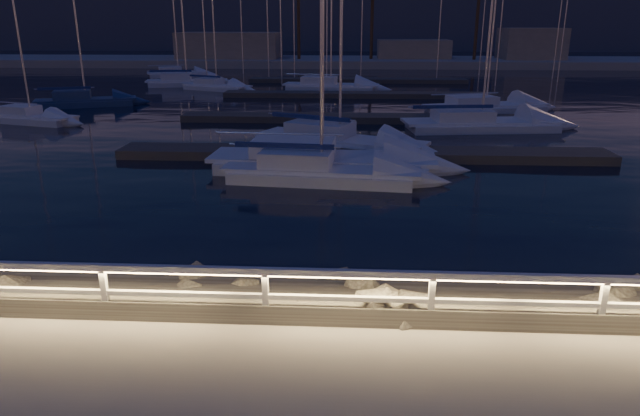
{
  "coord_description": "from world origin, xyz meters",
  "views": [
    {
      "loc": [
        -0.48,
        -9.3,
        5.26
      ],
      "look_at": [
        -1.23,
        4.0,
        0.9
      ],
      "focal_mm": 32.0,
      "sensor_mm": 36.0,
      "label": 1
    }
  ],
  "objects_px": {
    "sailboat_h": "(477,123)",
    "sailboat_m": "(177,73)",
    "sailboat_k": "(328,85)",
    "sailboat_l": "(483,106)",
    "sailboat_e": "(83,100)",
    "guard_rail": "(372,285)",
    "sailboat_i": "(185,81)",
    "sailboat_a": "(29,116)",
    "sailboat_f": "(336,140)",
    "sailboat_b": "(316,170)",
    "sailboat_c": "(316,159)",
    "sailboat_j": "(215,86)"
  },
  "relations": [
    {
      "from": "sailboat_b",
      "to": "sailboat_h",
      "type": "relative_size",
      "value": 0.86
    },
    {
      "from": "sailboat_b",
      "to": "sailboat_k",
      "type": "distance_m",
      "value": 30.92
    },
    {
      "from": "sailboat_c",
      "to": "sailboat_i",
      "type": "distance_m",
      "value": 35.05
    },
    {
      "from": "guard_rail",
      "to": "sailboat_h",
      "type": "bearing_deg",
      "value": 74.03
    },
    {
      "from": "sailboat_h",
      "to": "sailboat_a",
      "type": "bearing_deg",
      "value": 170.45
    },
    {
      "from": "guard_rail",
      "to": "sailboat_i",
      "type": "bearing_deg",
      "value": 109.92
    },
    {
      "from": "sailboat_a",
      "to": "sailboat_f",
      "type": "height_order",
      "value": "sailboat_f"
    },
    {
      "from": "sailboat_j",
      "to": "sailboat_m",
      "type": "relative_size",
      "value": 0.98
    },
    {
      "from": "sailboat_a",
      "to": "sailboat_l",
      "type": "height_order",
      "value": "sailboat_l"
    },
    {
      "from": "guard_rail",
      "to": "sailboat_e",
      "type": "height_order",
      "value": "sailboat_e"
    },
    {
      "from": "sailboat_b",
      "to": "sailboat_h",
      "type": "distance_m",
      "value": 14.17
    },
    {
      "from": "guard_rail",
      "to": "sailboat_b",
      "type": "relative_size",
      "value": 3.44
    },
    {
      "from": "sailboat_k",
      "to": "sailboat_l",
      "type": "relative_size",
      "value": 1.0
    },
    {
      "from": "sailboat_f",
      "to": "sailboat_i",
      "type": "relative_size",
      "value": 1.09
    },
    {
      "from": "sailboat_c",
      "to": "sailboat_e",
      "type": "relative_size",
      "value": 1.32
    },
    {
      "from": "sailboat_h",
      "to": "sailboat_k",
      "type": "relative_size",
      "value": 1.04
    },
    {
      "from": "sailboat_f",
      "to": "sailboat_h",
      "type": "distance_m",
      "value": 9.67
    },
    {
      "from": "sailboat_h",
      "to": "sailboat_m",
      "type": "bearing_deg",
      "value": 122.88
    },
    {
      "from": "sailboat_k",
      "to": "sailboat_f",
      "type": "bearing_deg",
      "value": -78.44
    },
    {
      "from": "sailboat_k",
      "to": "sailboat_l",
      "type": "xyz_separation_m",
      "value": [
        11.07,
        -12.73,
        -0.02
      ]
    },
    {
      "from": "guard_rail",
      "to": "sailboat_b",
      "type": "height_order",
      "value": "sailboat_b"
    },
    {
      "from": "sailboat_e",
      "to": "sailboat_h",
      "type": "distance_m",
      "value": 27.94
    },
    {
      "from": "sailboat_a",
      "to": "sailboat_j",
      "type": "xyz_separation_m",
      "value": [
        7.27,
        18.06,
        0.0
      ]
    },
    {
      "from": "sailboat_f",
      "to": "sailboat_k",
      "type": "bearing_deg",
      "value": 117.84
    },
    {
      "from": "sailboat_f",
      "to": "sailboat_m",
      "type": "bearing_deg",
      "value": 141.6
    },
    {
      "from": "guard_rail",
      "to": "sailboat_k",
      "type": "relative_size",
      "value": 3.08
    },
    {
      "from": "sailboat_h",
      "to": "sailboat_m",
      "type": "height_order",
      "value": "sailboat_h"
    },
    {
      "from": "sailboat_a",
      "to": "sailboat_l",
      "type": "bearing_deg",
      "value": 27.69
    },
    {
      "from": "guard_rail",
      "to": "sailboat_j",
      "type": "xyz_separation_m",
      "value": [
        -12.82,
        42.42,
        -0.98
      ]
    },
    {
      "from": "sailboat_i",
      "to": "sailboat_m",
      "type": "distance_m",
      "value": 10.06
    },
    {
      "from": "sailboat_e",
      "to": "sailboat_m",
      "type": "bearing_deg",
      "value": 68.76
    },
    {
      "from": "sailboat_b",
      "to": "sailboat_e",
      "type": "height_order",
      "value": "sailboat_b"
    },
    {
      "from": "sailboat_c",
      "to": "sailboat_l",
      "type": "bearing_deg",
      "value": 61.08
    },
    {
      "from": "sailboat_l",
      "to": "sailboat_j",
      "type": "bearing_deg",
      "value": 132.71
    },
    {
      "from": "sailboat_l",
      "to": "sailboat_m",
      "type": "height_order",
      "value": "sailboat_l"
    },
    {
      "from": "sailboat_a",
      "to": "sailboat_m",
      "type": "xyz_separation_m",
      "value": [
        -0.01,
        30.57,
        0.03
      ]
    },
    {
      "from": "guard_rail",
      "to": "sailboat_l",
      "type": "xyz_separation_m",
      "value": [
        8.46,
        30.2,
        -0.95
      ]
    },
    {
      "from": "sailboat_c",
      "to": "sailboat_e",
      "type": "height_order",
      "value": "sailboat_c"
    },
    {
      "from": "sailboat_a",
      "to": "sailboat_k",
      "type": "height_order",
      "value": "sailboat_k"
    },
    {
      "from": "sailboat_l",
      "to": "sailboat_a",
      "type": "bearing_deg",
      "value": 174.14
    },
    {
      "from": "sailboat_f",
      "to": "sailboat_k",
      "type": "relative_size",
      "value": 0.99
    },
    {
      "from": "sailboat_h",
      "to": "sailboat_c",
      "type": "bearing_deg",
      "value": -138.89
    },
    {
      "from": "sailboat_m",
      "to": "sailboat_f",
      "type": "bearing_deg",
      "value": -85.26
    },
    {
      "from": "sailboat_e",
      "to": "sailboat_f",
      "type": "height_order",
      "value": "sailboat_f"
    },
    {
      "from": "sailboat_i",
      "to": "guard_rail",
      "type": "bearing_deg",
      "value": -80.72
    },
    {
      "from": "sailboat_a",
      "to": "sailboat_b",
      "type": "height_order",
      "value": "sailboat_b"
    },
    {
      "from": "sailboat_e",
      "to": "sailboat_h",
      "type": "height_order",
      "value": "sailboat_h"
    },
    {
      "from": "sailboat_b",
      "to": "sailboat_h",
      "type": "height_order",
      "value": "sailboat_h"
    },
    {
      "from": "sailboat_i",
      "to": "sailboat_j",
      "type": "height_order",
      "value": "sailboat_i"
    },
    {
      "from": "guard_rail",
      "to": "sailboat_f",
      "type": "xyz_separation_m",
      "value": [
        -1.19,
        17.79,
        -0.91
      ]
    }
  ]
}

